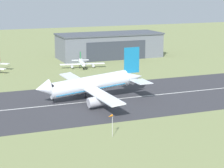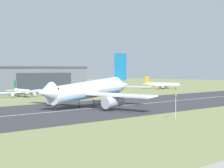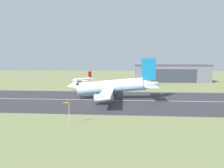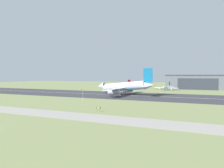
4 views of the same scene
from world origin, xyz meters
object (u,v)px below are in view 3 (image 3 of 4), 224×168
at_px(airplane_parked_east, 142,81).
at_px(windsock_pole, 66,105).
at_px(airplane_parked_west, 82,80).
at_px(airplane_landing, 111,87).

bearing_deg(airplane_parked_east, windsock_pole, -103.93).
xyz_separation_m(airplane_parked_west, windsock_pole, (20.53, -113.53, 3.01)).
relative_size(airplane_landing, windsock_pole, 8.63).
distance_m(airplane_landing, airplane_parked_west, 76.03).
height_order(airplane_parked_west, airplane_parked_east, airplane_parked_west).
relative_size(airplane_parked_west, airplane_parked_east, 0.82).
bearing_deg(windsock_pole, airplane_parked_west, 100.25).
distance_m(airplane_landing, windsock_pole, 44.39).
relative_size(airplane_parked_east, windsock_pole, 3.55).
bearing_deg(windsock_pole, airplane_parked_east, 76.07).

